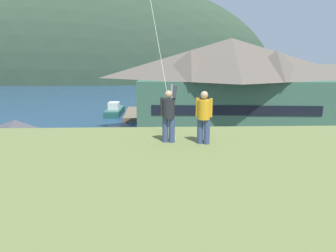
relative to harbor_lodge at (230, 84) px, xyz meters
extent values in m
plane|color=#66604C|center=(-8.63, -21.92, -6.25)|extent=(600.00, 600.00, 0.00)
cube|color=gray|center=(-8.63, -16.92, -6.20)|extent=(40.00, 20.00, 0.10)
cube|color=navy|center=(-8.63, 38.08, -6.24)|extent=(360.00, 84.00, 0.03)
ellipsoid|color=#42513D|center=(-59.69, 96.69, -6.25)|extent=(147.40, 51.02, 64.35)
ellipsoid|color=#334733|center=(-37.09, 86.65, -6.25)|extent=(146.30, 47.24, 76.60)
cube|color=#38604C|center=(0.01, 0.14, -2.82)|extent=(22.63, 12.29, 6.87)
cube|color=black|center=(-0.38, -5.24, -2.47)|extent=(18.58, 1.44, 1.10)
pyramid|color=#60564C|center=(0.01, 0.14, 3.03)|extent=(24.02, 13.45, 4.82)
pyramid|color=#60564C|center=(-5.04, -1.37, 2.33)|extent=(6.31, 6.31, 3.38)
pyramid|color=#60564C|center=(4.79, -2.09, 2.33)|extent=(6.31, 6.31, 3.38)
cube|color=#756B5B|center=(-19.78, -15.60, -4.54)|extent=(6.52, 4.90, 3.43)
pyramid|color=#47474C|center=(-19.78, -15.60, -2.06)|extent=(7.05, 5.38, 1.54)
cube|color=black|center=(-19.96, -17.83, -5.05)|extent=(1.10, 0.15, 2.40)
cube|color=#70604C|center=(-12.48, 11.78, -5.90)|extent=(3.20, 10.56, 0.70)
cube|color=#23564C|center=(-16.01, 13.24, -5.80)|extent=(2.65, 7.49, 0.90)
cube|color=#33665B|center=(-16.01, 13.24, -5.27)|extent=(2.57, 7.27, 0.16)
cube|color=silver|center=(-16.03, 12.68, -4.64)|extent=(1.74, 2.28, 1.10)
cylinder|color=black|center=(4.02, -15.34, -5.83)|extent=(0.66, 0.28, 0.64)
cylinder|color=black|center=(3.86, -17.17, -5.83)|extent=(0.66, 0.28, 0.64)
cube|color=navy|center=(-15.10, -21.29, -5.43)|extent=(4.21, 1.81, 0.80)
cube|color=navy|center=(-15.25, -21.29, -4.68)|extent=(2.11, 1.61, 0.70)
cube|color=black|center=(-15.25, -21.29, -4.72)|extent=(2.15, 1.64, 0.32)
cylinder|color=black|center=(-13.73, -22.21, -5.83)|extent=(0.64, 0.22, 0.64)
cylinder|color=black|center=(-13.74, -20.37, -5.83)|extent=(0.64, 0.22, 0.64)
cylinder|color=black|center=(-16.46, -22.22, -5.83)|extent=(0.64, 0.22, 0.64)
cylinder|color=black|center=(-16.47, -20.38, -5.83)|extent=(0.64, 0.22, 0.64)
cube|color=#9EA3A8|center=(-10.47, -15.41, -5.43)|extent=(4.23, 1.86, 0.80)
cube|color=gray|center=(-10.32, -15.41, -4.68)|extent=(2.12, 1.63, 0.70)
cube|color=black|center=(-10.32, -15.41, -4.72)|extent=(2.17, 1.66, 0.32)
cylinder|color=black|center=(-11.85, -14.51, -5.83)|extent=(0.64, 0.23, 0.64)
cylinder|color=black|center=(-11.83, -16.35, -5.83)|extent=(0.64, 0.23, 0.64)
cylinder|color=black|center=(-9.12, -14.47, -5.83)|extent=(0.64, 0.23, 0.64)
cylinder|color=black|center=(-9.10, -16.31, -5.83)|extent=(0.64, 0.23, 0.64)
cube|color=navy|center=(-4.25, -16.52, -5.43)|extent=(4.28, 2.00, 0.80)
cube|color=navy|center=(-4.40, -16.51, -4.68)|extent=(2.17, 1.70, 0.70)
cube|color=black|center=(-4.40, -16.51, -4.72)|extent=(2.22, 1.73, 0.32)
cylinder|color=black|center=(-2.93, -17.50, -5.83)|extent=(0.65, 0.25, 0.64)
cylinder|color=black|center=(-2.84, -15.67, -5.83)|extent=(0.65, 0.25, 0.64)
cylinder|color=black|center=(-5.66, -17.37, -5.83)|extent=(0.65, 0.25, 0.64)
cylinder|color=black|center=(-5.57, -15.54, -5.83)|extent=(0.65, 0.25, 0.64)
cube|color=#236633|center=(-2.22, -20.89, -5.43)|extent=(4.29, 2.03, 0.80)
cube|color=#1E562B|center=(-2.07, -20.90, -4.68)|extent=(2.19, 1.71, 0.70)
cube|color=black|center=(-2.07, -20.90, -4.72)|extent=(2.23, 1.75, 0.32)
cylinder|color=black|center=(-3.53, -19.90, -5.83)|extent=(0.65, 0.26, 0.64)
cylinder|color=black|center=(-3.63, -21.73, -5.83)|extent=(0.65, 0.26, 0.64)
cylinder|color=black|center=(-0.81, -20.05, -5.83)|extent=(0.65, 0.26, 0.64)
cylinder|color=black|center=(-0.91, -21.88, -5.83)|extent=(0.65, 0.26, 0.64)
cube|color=navy|center=(-9.61, -20.73, -5.43)|extent=(4.27, 1.97, 0.80)
cube|color=navy|center=(-9.76, -20.73, -4.68)|extent=(2.16, 1.68, 0.70)
cube|color=black|center=(-9.76, -20.73, -4.72)|extent=(2.21, 1.72, 0.32)
cylinder|color=black|center=(-8.21, -21.59, -5.83)|extent=(0.65, 0.25, 0.64)
cylinder|color=black|center=(-8.28, -19.76, -5.83)|extent=(0.65, 0.25, 0.64)
cylinder|color=black|center=(-10.93, -21.70, -5.83)|extent=(0.65, 0.25, 0.64)
cylinder|color=black|center=(-11.01, -19.86, -5.83)|extent=(0.65, 0.25, 0.64)
cylinder|color=#ADADB2|center=(-7.76, -11.42, -2.61)|extent=(0.16, 0.16, 7.08)
cube|color=#4C4C51|center=(-7.76, -11.07, 0.83)|extent=(0.24, 0.70, 0.20)
cylinder|color=#384770|center=(-8.80, -29.40, 1.08)|extent=(0.20, 0.20, 0.82)
cylinder|color=#384770|center=(-8.59, -29.44, 1.08)|extent=(0.20, 0.20, 0.82)
cylinder|color=#232328|center=(-8.69, -29.42, 1.81)|extent=(0.40, 0.40, 0.64)
sphere|color=tan|center=(-8.69, -29.42, 2.29)|extent=(0.24, 0.24, 0.24)
cylinder|color=#232328|center=(-8.48, -29.27, 2.31)|extent=(0.21, 0.57, 0.43)
cylinder|color=#232328|center=(-8.91, -29.38, 1.88)|extent=(0.11, 0.11, 0.60)
cylinder|color=#384770|center=(-7.66, -29.61, 1.08)|extent=(0.20, 0.20, 0.82)
cylinder|color=#384770|center=(-7.45, -29.69, 1.08)|extent=(0.20, 0.20, 0.82)
cylinder|color=gold|center=(-7.56, -29.65, 1.81)|extent=(0.40, 0.40, 0.64)
sphere|color=tan|center=(-7.56, -29.65, 2.29)|extent=(0.24, 0.24, 0.24)
cylinder|color=gold|center=(-7.76, -29.57, 1.88)|extent=(0.11, 0.11, 0.60)
cylinder|color=gold|center=(-7.35, -29.72, 1.88)|extent=(0.11, 0.11, 0.60)
camera|label=1|loc=(-9.09, -39.97, 3.58)|focal=34.75mm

